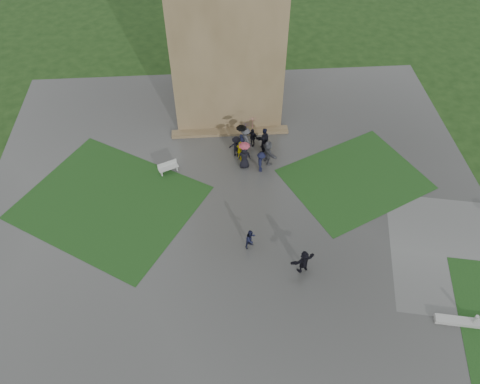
{
  "coord_description": "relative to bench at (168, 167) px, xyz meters",
  "views": [
    {
      "loc": [
        -1.18,
        -17.3,
        23.64
      ],
      "look_at": [
        0.26,
        3.25,
        1.2
      ],
      "focal_mm": 35.0,
      "sensor_mm": 36.0,
      "label": 1
    }
  ],
  "objects": [
    {
      "name": "plaza",
      "position": [
        4.62,
        -4.68,
        -0.44
      ],
      "size": [
        34.0,
        34.0,
        0.02
      ],
      "primitive_type": "cube",
      "color": "#343432",
      "rests_on": "ground"
    },
    {
      "name": "lawn_inset_right",
      "position": [
        13.12,
        -1.68,
        -0.42
      ],
      "size": [
        11.12,
        10.15,
        0.01
      ],
      "primitive_type": "cube",
      "rotation": [
        0.0,
        0.0,
        0.44
      ],
      "color": "#153612",
      "rests_on": "plaza"
    },
    {
      "name": "lawn_inset_left",
      "position": [
        -3.88,
        -2.68,
        -0.42
      ],
      "size": [
        14.1,
        13.46,
        0.01
      ],
      "primitive_type": "cube",
      "rotation": [
        0.0,
        0.0,
        -0.56
      ],
      "color": "#153612",
      "rests_on": "plaza"
    },
    {
      "name": "tower_plinth",
      "position": [
        4.62,
        3.92,
        -0.32
      ],
      "size": [
        9.0,
        0.8,
        0.22
      ],
      "primitive_type": "cube",
      "color": "brown",
      "rests_on": "plaza"
    },
    {
      "name": "visitor_cluster",
      "position": [
        6.18,
        1.2,
        0.65
      ],
      "size": [
        3.45,
        3.81,
        2.57
      ],
      "color": "black",
      "rests_on": "plaza"
    },
    {
      "name": "ground",
      "position": [
        4.62,
        -6.68,
        -0.45
      ],
      "size": [
        120.0,
        120.0,
        0.0
      ],
      "primitive_type": "plane",
      "color": "black"
    },
    {
      "name": "pedestrian_mid",
      "position": [
        5.29,
        -6.93,
        0.3
      ],
      "size": [
        0.81,
        0.76,
        1.46
      ],
      "primitive_type": "imported",
      "rotation": [
        0.0,
        0.0,
        0.69
      ],
      "color": "black",
      "rests_on": "plaza"
    },
    {
      "name": "bench",
      "position": [
        0.0,
        0.0,
        0.0
      ],
      "size": [
        1.49,
        0.97,
        0.83
      ],
      "rotation": [
        0.0,
        0.0,
        0.41
      ],
      "color": "#A8A8A4",
      "rests_on": "plaza"
    },
    {
      "name": "pedestrian_near",
      "position": [
        8.21,
        -8.87,
        0.43
      ],
      "size": [
        1.69,
        1.12,
        1.71
      ],
      "primitive_type": "imported",
      "rotation": [
        0.0,
        0.0,
        3.52
      ],
      "color": "black",
      "rests_on": "plaza"
    }
  ]
}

